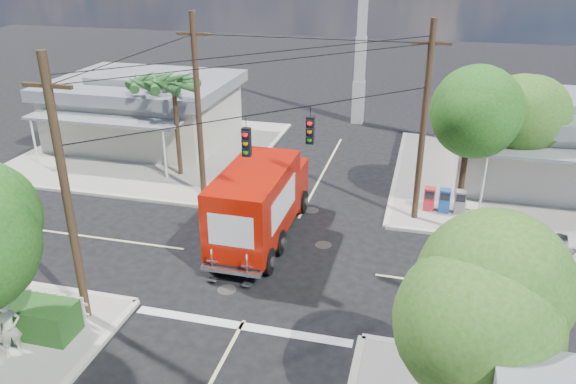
% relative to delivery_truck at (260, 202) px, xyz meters
% --- Properties ---
extents(ground, '(120.00, 120.00, 0.00)m').
position_rel_delivery_truck_xyz_m(ground, '(1.15, -1.77, -1.73)').
color(ground, black).
rests_on(ground, ground).
extents(sidewalk_ne, '(14.12, 14.12, 0.14)m').
position_rel_delivery_truck_xyz_m(sidewalk_ne, '(12.03, 9.11, -1.66)').
color(sidewalk_ne, gray).
rests_on(sidewalk_ne, ground).
extents(sidewalk_nw, '(14.12, 14.12, 0.14)m').
position_rel_delivery_truck_xyz_m(sidewalk_nw, '(-9.73, 9.11, -1.66)').
color(sidewalk_nw, gray).
rests_on(sidewalk_nw, ground).
extents(road_markings, '(32.00, 32.00, 0.01)m').
position_rel_delivery_truck_xyz_m(road_markings, '(1.15, -3.24, -1.73)').
color(road_markings, beige).
rests_on(road_markings, ground).
extents(building_ne, '(11.80, 10.20, 4.50)m').
position_rel_delivery_truck_xyz_m(building_ne, '(13.65, 10.20, 0.59)').
color(building_ne, silver).
rests_on(building_ne, sidewalk_ne).
extents(building_nw, '(10.80, 10.20, 4.30)m').
position_rel_delivery_truck_xyz_m(building_nw, '(-10.85, 10.70, 0.49)').
color(building_nw, beige).
rests_on(building_nw, sidewalk_nw).
extents(radio_tower, '(0.80, 0.80, 17.00)m').
position_rel_delivery_truck_xyz_m(radio_tower, '(1.65, 18.23, 3.91)').
color(radio_tower, silver).
rests_on(radio_tower, ground).
extents(tree_ne_front, '(4.21, 4.14, 6.66)m').
position_rel_delivery_truck_xyz_m(tree_ne_front, '(8.36, 4.99, 3.03)').
color(tree_ne_front, '#422D1C').
rests_on(tree_ne_front, sidewalk_ne).
extents(tree_ne_back, '(3.77, 3.66, 5.82)m').
position_rel_delivery_truck_xyz_m(tree_ne_back, '(10.96, 7.19, 2.45)').
color(tree_ne_back, '#422D1C').
rests_on(tree_ne_back, sidewalk_ne).
extents(tree_se, '(3.67, 3.54, 5.62)m').
position_rel_delivery_truck_xyz_m(tree_se, '(8.16, -9.01, 2.31)').
color(tree_se, '#422D1C').
rests_on(tree_se, sidewalk_se).
extents(palm_nw_front, '(3.01, 3.08, 5.59)m').
position_rel_delivery_truck_xyz_m(palm_nw_front, '(-6.35, 5.73, 3.31)').
color(palm_nw_front, '#422D1C').
rests_on(palm_nw_front, sidewalk_nw).
extents(palm_nw_back, '(3.01, 3.08, 5.19)m').
position_rel_delivery_truck_xyz_m(palm_nw_back, '(-8.35, 7.23, 2.94)').
color(palm_nw_back, '#422D1C').
rests_on(palm_nw_back, sidewalk_nw).
extents(utility_poles, '(12.00, 10.68, 9.00)m').
position_rel_delivery_truck_xyz_m(utility_poles, '(-0.44, -0.16, 2.94)').
color(utility_poles, '#473321').
rests_on(utility_poles, ground).
extents(picket_fence, '(5.94, 0.06, 1.00)m').
position_rel_delivery_truck_xyz_m(picket_fence, '(-6.65, -7.37, -1.05)').
color(picket_fence, silver).
rests_on(picket_fence, sidewalk_sw).
extents(vending_boxes, '(1.90, 0.50, 1.10)m').
position_rel_delivery_truck_xyz_m(vending_boxes, '(7.65, 4.43, -1.04)').
color(vending_boxes, red).
rests_on(vending_boxes, sidewalk_ne).
extents(delivery_truck, '(2.61, 7.94, 3.41)m').
position_rel_delivery_truck_xyz_m(delivery_truck, '(0.00, 0.00, 0.00)').
color(delivery_truck, black).
rests_on(delivery_truck, ground).
extents(pedestrian, '(0.80, 0.81, 1.88)m').
position_rel_delivery_truck_xyz_m(pedestrian, '(-5.08, -9.27, -0.65)').
color(pedestrian, beige).
rests_on(pedestrian, sidewalk_sw).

